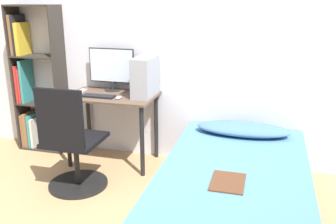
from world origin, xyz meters
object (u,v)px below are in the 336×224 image
office_chair (72,151)px  pc_tower (145,77)px  keyboard (98,96)px  bed (234,192)px  monitor (112,67)px  bookshelf (32,84)px

office_chair → pc_tower: 1.03m
office_chair → keyboard: bearing=87.7°
bed → monitor: (-1.43, 0.92, 0.79)m
bed → pc_tower: pc_tower is taller
bookshelf → monitor: size_ratio=3.25×
office_chair → pc_tower: size_ratio=2.49×
monitor → pc_tower: bearing=-16.4°
bookshelf → keyboard: bookshelf is taller
office_chair → bookshelf: bearing=138.8°
office_chair → keyboard: 0.66m
office_chair → monitor: bearing=86.7°
office_chair → keyboard: office_chair is taller
office_chair → monitor: monitor is taller
bed → monitor: 1.87m
bookshelf → keyboard: (0.95, -0.26, -0.01)m
bed → keyboard: bearing=157.1°
monitor → pc_tower: monitor is taller
office_chair → pc_tower: pc_tower is taller
keyboard → monitor: bearing=84.9°
bookshelf → office_chair: bookshelf is taller
monitor → pc_tower: size_ratio=1.26×
bookshelf → keyboard: 0.99m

